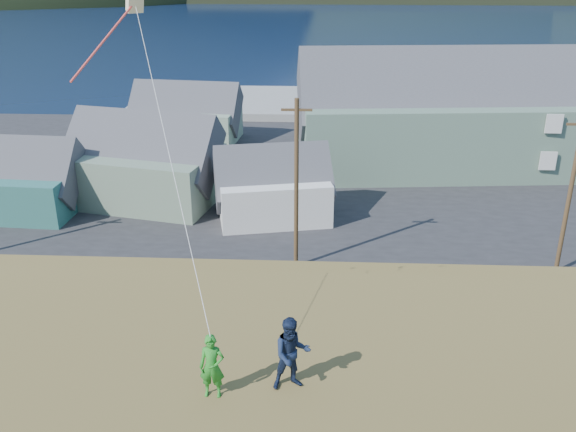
# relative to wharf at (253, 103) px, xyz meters

# --- Properties ---
(ground) EXTENTS (900.00, 900.00, 0.00)m
(ground) POSITION_rel_wharf_xyz_m (6.00, -40.00, -0.45)
(ground) COLOR #0A1638
(ground) RESTS_ON ground
(grass_strip) EXTENTS (110.00, 8.00, 0.10)m
(grass_strip) POSITION_rel_wharf_xyz_m (6.00, -42.00, -0.40)
(grass_strip) COLOR #4C3D19
(grass_strip) RESTS_ON ground
(waterfront_lot) EXTENTS (72.00, 36.00, 0.12)m
(waterfront_lot) POSITION_rel_wharf_xyz_m (6.00, -23.00, -0.39)
(waterfront_lot) COLOR #28282B
(waterfront_lot) RESTS_ON ground
(wharf) EXTENTS (26.00, 14.00, 0.90)m
(wharf) POSITION_rel_wharf_xyz_m (0.00, 0.00, 0.00)
(wharf) COLOR gray
(wharf) RESTS_ON ground
(lodge) EXTENTS (33.67, 12.07, 11.61)m
(lodge) POSITION_rel_wharf_xyz_m (22.27, -20.09, 4.02)
(lodge) COLOR slate
(lodge) RESTS_ON waterfront_lot
(shed_teal) EXTENTS (8.30, 6.06, 6.27)m
(shed_teal) POSITION_rel_wharf_xyz_m (-12.54, -31.30, 1.90)
(shed_teal) COLOR #2A625E
(shed_teal) RESTS_ON waterfront_lot
(shed_palegreen_near) EXTENTS (11.65, 8.70, 7.64)m
(shed_palegreen_near) POSITION_rel_wharf_xyz_m (-4.79, -28.87, 2.42)
(shed_palegreen_near) COLOR gray
(shed_palegreen_near) RESTS_ON waterfront_lot
(shed_white) EXTENTS (8.36, 6.39, 5.98)m
(shed_white) POSITION_rel_wharf_xyz_m (4.45, -31.54, 1.86)
(shed_white) COLOR white
(shed_white) RESTS_ON waterfront_lot
(shed_palegreen_far) EXTENTS (10.36, 6.60, 6.60)m
(shed_palegreen_far) POSITION_rel_wharf_xyz_m (-4.74, -13.92, 2.08)
(shed_palegreen_far) COLOR gray
(shed_palegreen_far) RESTS_ON waterfront_lot
(utility_poles) EXTENTS (33.91, 0.24, 9.53)m
(utility_poles) POSITION_rel_wharf_xyz_m (5.17, -38.50, 4.13)
(utility_poles) COLOR #47331E
(utility_poles) RESTS_ON waterfront_lot
(parked_cars) EXTENTS (23.73, 13.34, 1.51)m
(parked_cars) POSITION_rel_wharf_xyz_m (-3.47, -19.79, 0.40)
(parked_cars) COLOR white
(parked_cars) RESTS_ON waterfront_lot
(kite_flyer_green) EXTENTS (0.59, 0.39, 1.60)m
(kite_flyer_green) POSITION_rel_wharf_xyz_m (5.00, -58.63, 7.55)
(kite_flyer_green) COLOR #248624
(kite_flyer_green) RESTS_ON hillside
(kite_flyer_navy) EXTENTS (1.05, 0.91, 1.84)m
(kite_flyer_navy) POSITION_rel_wharf_xyz_m (6.80, -58.23, 7.67)
(kite_flyer_navy) COLOR #16223F
(kite_flyer_navy) RESTS_ON hillside
(kite_rig) EXTENTS (2.14, 3.86, 10.09)m
(kite_rig) POSITION_rel_wharf_xyz_m (1.94, -51.85, 14.60)
(kite_rig) COLOR #FFF3C2
(kite_rig) RESTS_ON ground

